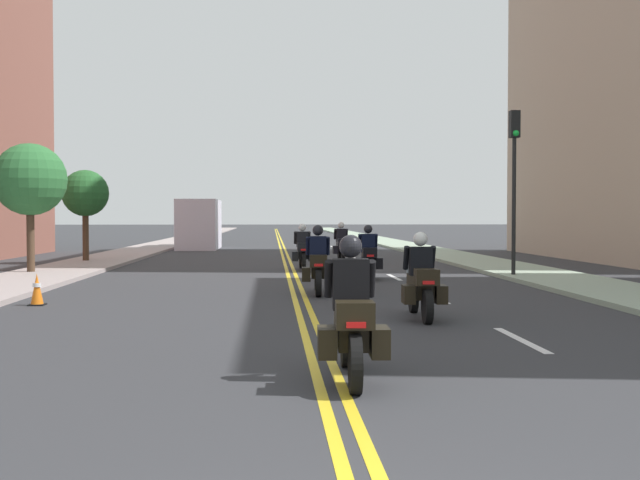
{
  "coord_description": "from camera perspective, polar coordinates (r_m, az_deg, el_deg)",
  "views": [
    {
      "loc": [
        -0.63,
        -3.33,
        1.84
      ],
      "look_at": [
        0.8,
        19.72,
        1.14
      ],
      "focal_mm": 43.66,
      "sensor_mm": 36.0,
      "label": 1
    }
  ],
  "objects": [
    {
      "name": "centreline_yellow_inner",
      "position": [
        51.36,
        -2.99,
        -0.33
      ],
      "size": [
        0.12,
        132.0,
        0.01
      ],
      "primitive_type": "cube",
      "color": "yellow",
      "rests_on": "ground"
    },
    {
      "name": "traffic_cone_0",
      "position": [
        17.16,
        -20.04,
        -3.43
      ],
      "size": [
        0.32,
        0.32,
        0.66
      ],
      "color": "black",
      "rests_on": "ground"
    },
    {
      "name": "street_tree_1",
      "position": [
        25.93,
        -20.49,
        4.14
      ],
      "size": [
        2.25,
        2.25,
        4.13
      ],
      "color": "#4A3424",
      "rests_on": "ground"
    },
    {
      "name": "sidewalk_left",
      "position": [
        51.82,
        -11.21,
        -0.28
      ],
      "size": [
        2.74,
        144.0,
        0.12
      ],
      "primitive_type": "cube",
      "color": "#9E918E",
      "rests_on": "ground"
    },
    {
      "name": "motorcycle_1",
      "position": [
        14.08,
        7.43,
        -3.2
      ],
      "size": [
        0.77,
        2.2,
        1.57
      ],
      "rotation": [
        0.0,
        0.0,
        -0.03
      ],
      "color": "black",
      "rests_on": "ground"
    },
    {
      "name": "motorcycle_5",
      "position": [
        32.02,
        1.58,
        -0.39
      ],
      "size": [
        0.76,
        2.15,
        1.62
      ],
      "rotation": [
        0.0,
        0.0,
        0.01
      ],
      "color": "black",
      "rests_on": "ground"
    },
    {
      "name": "motorcycle_0",
      "position": [
        8.69,
        2.3,
        -6.07
      ],
      "size": [
        0.77,
        2.11,
        1.64
      ],
      "rotation": [
        0.0,
        0.0,
        -0.03
      ],
      "color": "black",
      "rests_on": "ground"
    },
    {
      "name": "sidewalk_right",
      "position": [
        52.0,
        5.45,
        -0.25
      ],
      "size": [
        2.74,
        144.0,
        0.12
      ],
      "primitive_type": "cube",
      "color": "#94A78F",
      "rests_on": "ground"
    },
    {
      "name": "ground_plane",
      "position": [
        51.37,
        -2.86,
        -0.33
      ],
      "size": [
        264.0,
        264.0,
        0.0
      ],
      "primitive_type": "plane",
      "color": "#303034"
    },
    {
      "name": "motorcycle_3",
      "position": [
        22.91,
        3.56,
        -1.26
      ],
      "size": [
        0.78,
        2.13,
        1.6
      ],
      "rotation": [
        0.0,
        0.0,
        -0.05
      ],
      "color": "black",
      "rests_on": "ground"
    },
    {
      "name": "motorcycle_4",
      "position": [
        26.85,
        -1.29,
        -0.83
      ],
      "size": [
        0.77,
        2.26,
        1.59
      ],
      "rotation": [
        0.0,
        0.0,
        0.02
      ],
      "color": "black",
      "rests_on": "ground"
    },
    {
      "name": "centreline_yellow_outer",
      "position": [
        51.37,
        -2.73,
        -0.33
      ],
      "size": [
        0.12,
        132.0,
        0.01
      ],
      "primitive_type": "cube",
      "color": "yellow",
      "rests_on": "ground"
    },
    {
      "name": "lane_dashes_white",
      "position": [
        32.59,
        2.97,
        -1.51
      ],
      "size": [
        0.14,
        56.4,
        0.01
      ],
      "color": "silver",
      "rests_on": "ground"
    },
    {
      "name": "street_tree_0",
      "position": [
        31.89,
        -16.83,
        3.25
      ],
      "size": [
        1.82,
        1.82,
        3.68
      ],
      "color": "#4D3423",
      "rests_on": "ground"
    },
    {
      "name": "motorcycle_2",
      "position": [
        18.44,
        -0.15,
        -1.96
      ],
      "size": [
        0.78,
        2.24,
        1.64
      ],
      "rotation": [
        0.0,
        0.0,
        -0.04
      ],
      "color": "black",
      "rests_on": "ground"
    },
    {
      "name": "parked_truck",
      "position": [
        45.36,
        -8.78,
        0.99
      ],
      "size": [
        2.2,
        6.5,
        2.8
      ],
      "color": "silver",
      "rests_on": "ground"
    },
    {
      "name": "traffic_light_near",
      "position": [
        23.83,
        14.05,
        5.44
      ],
      "size": [
        0.28,
        0.38,
        4.97
      ],
      "color": "black",
      "rests_on": "ground"
    }
  ]
}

